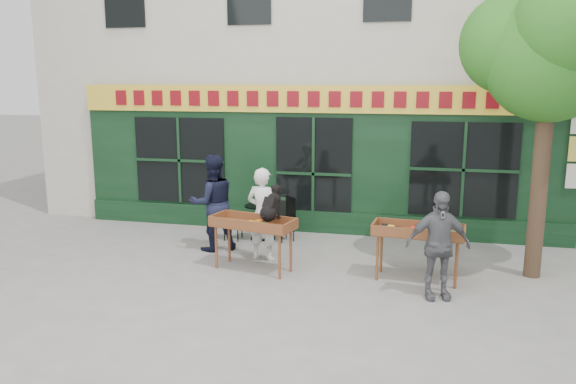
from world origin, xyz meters
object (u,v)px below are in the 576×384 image
at_px(book_cart_center, 253,226).
at_px(bistro_table, 259,215).
at_px(book_cart_right, 418,234).
at_px(woman, 263,214).
at_px(man_left, 213,203).
at_px(dog, 271,202).
at_px(man_right, 438,245).

relative_size(book_cart_center, bistro_table, 2.11).
bearing_deg(book_cart_right, bistro_table, 156.84).
relative_size(book_cart_center, woman, 0.90).
bearing_deg(bistro_table, man_left, -127.87).
xyz_separation_m(book_cart_center, woman, (-0.00, 0.65, 0.07)).
relative_size(dog, man_right, 0.35).
bearing_deg(dog, book_cart_center, -175.02).
distance_m(dog, woman, 0.88).
bearing_deg(bistro_table, book_cart_center, -76.92).
bearing_deg(woman, book_cart_right, -177.10).
height_order(man_right, man_left, man_left).
bearing_deg(man_right, man_left, 144.33).
bearing_deg(dog, man_left, 157.24).
xyz_separation_m(woman, man_left, (-1.15, 0.38, 0.08)).
bearing_deg(man_left, man_right, 123.61).
bearing_deg(book_cart_right, woman, 174.98).
distance_m(book_cart_center, man_left, 1.55).
distance_m(bistro_table, man_left, 1.22).
height_order(woman, book_cart_right, woman).
bearing_deg(bistro_table, man_right, -35.03).
bearing_deg(woman, bistro_table, -57.60).
bearing_deg(book_cart_right, man_left, 172.57).
height_order(book_cart_center, man_left, man_left).
bearing_deg(man_right, woman, 143.50).
bearing_deg(woman, man_right, 171.41).
xyz_separation_m(man_right, bistro_table, (-3.65, 2.56, -0.32)).
xyz_separation_m(dog, book_cart_right, (2.55, 0.18, -0.47)).
relative_size(book_cart_center, dog, 2.67).
bearing_deg(woman, man_left, -5.37).
distance_m(book_cart_center, dog, 0.59).
bearing_deg(dog, man_right, 1.75).
distance_m(book_cart_right, bistro_table, 3.81).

